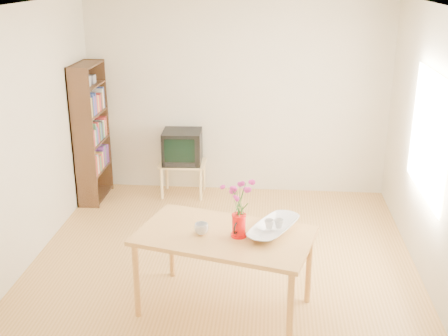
# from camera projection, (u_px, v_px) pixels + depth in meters

# --- Properties ---
(room) EXTENTS (4.50, 4.50, 4.50)m
(room) POSITION_uv_depth(u_px,v_px,m) (224.00, 149.00, 5.31)
(room) COLOR #B48040
(room) RESTS_ON ground
(table) EXTENTS (1.66, 1.20, 0.75)m
(table) POSITION_uv_depth(u_px,v_px,m) (225.00, 242.00, 4.87)
(table) COLOR #CB8D45
(table) RESTS_ON ground
(tv_stand) EXTENTS (0.60, 0.45, 0.46)m
(tv_stand) POSITION_uv_depth(u_px,v_px,m) (183.00, 167.00, 7.52)
(tv_stand) COLOR #E3BF80
(tv_stand) RESTS_ON ground
(bookshelf) EXTENTS (0.28, 0.70, 1.80)m
(bookshelf) POSITION_uv_depth(u_px,v_px,m) (92.00, 138.00, 7.26)
(bookshelf) COLOR #341F11
(bookshelf) RESTS_ON ground
(pitcher) EXTENTS (0.14, 0.21, 0.21)m
(pitcher) POSITION_uv_depth(u_px,v_px,m) (239.00, 226.00, 4.78)
(pitcher) COLOR red
(pitcher) RESTS_ON table
(flowers) EXTENTS (0.23, 0.23, 0.33)m
(flowers) POSITION_uv_depth(u_px,v_px,m) (239.00, 197.00, 4.68)
(flowers) COLOR #F439B6
(flowers) RESTS_ON pitcher
(mug) EXTENTS (0.14, 0.14, 0.10)m
(mug) POSITION_uv_depth(u_px,v_px,m) (201.00, 229.00, 4.83)
(mug) COLOR white
(mug) RESTS_ON table
(bowl) EXTENTS (0.58, 0.58, 0.41)m
(bowl) POSITION_uv_depth(u_px,v_px,m) (274.00, 210.00, 4.82)
(bowl) COLOR white
(bowl) RESTS_ON table
(teacup_a) EXTENTS (0.10, 0.10, 0.07)m
(teacup_a) POSITION_uv_depth(u_px,v_px,m) (269.00, 214.00, 4.84)
(teacup_a) COLOR white
(teacup_a) RESTS_ON bowl
(teacup_b) EXTENTS (0.09, 0.09, 0.07)m
(teacup_b) POSITION_uv_depth(u_px,v_px,m) (279.00, 214.00, 4.85)
(teacup_b) COLOR white
(teacup_b) RESTS_ON bowl
(television) EXTENTS (0.52, 0.49, 0.44)m
(television) POSITION_uv_depth(u_px,v_px,m) (183.00, 146.00, 7.44)
(television) COLOR black
(television) RESTS_ON tv_stand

